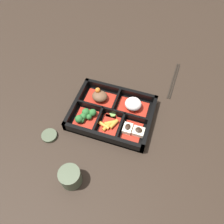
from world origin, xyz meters
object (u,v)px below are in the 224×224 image
object	(u,v)px
tea_cup	(70,177)
sauce_dish	(49,136)
bowl_rice	(133,105)
chopsticks	(174,80)

from	to	relation	value
tea_cup	sauce_dish	xyz separation A→B (m)	(-0.15, 0.12, -0.03)
bowl_rice	chopsticks	world-z (taller)	bowl_rice
tea_cup	chopsticks	size ratio (longest dim) A/B	0.32
tea_cup	chopsticks	distance (m)	0.61
bowl_rice	tea_cup	distance (m)	0.36
bowl_rice	chopsticks	xyz separation A→B (m)	(0.13, 0.21, -0.03)
tea_cup	chopsticks	xyz separation A→B (m)	(0.25, 0.55, -0.03)
tea_cup	bowl_rice	bearing A→B (deg)	71.23
tea_cup	sauce_dish	distance (m)	0.19
bowl_rice	sauce_dish	size ratio (longest dim) A/B	2.11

